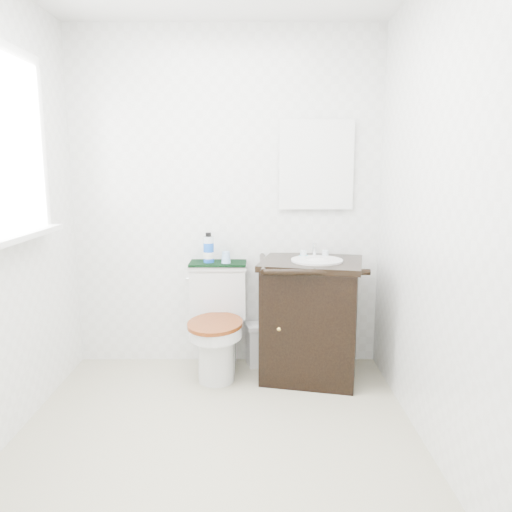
{
  "coord_description": "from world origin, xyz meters",
  "views": [
    {
      "loc": [
        0.21,
        -2.38,
        1.45
      ],
      "look_at": [
        0.21,
        0.75,
        0.88
      ],
      "focal_mm": 35.0,
      "sensor_mm": 36.0,
      "label": 1
    }
  ],
  "objects_px": {
    "vanity": "(311,316)",
    "trash_bin": "(261,344)",
    "toilet": "(217,327)",
    "cup": "(226,257)",
    "mouthwash_bottle": "(209,249)"
  },
  "relations": [
    {
      "from": "vanity",
      "to": "trash_bin",
      "type": "distance_m",
      "value": 0.48
    },
    {
      "from": "toilet",
      "to": "trash_bin",
      "type": "xyz_separation_m",
      "value": [
        0.31,
        0.13,
        -0.18
      ]
    },
    {
      "from": "toilet",
      "to": "cup",
      "type": "distance_m",
      "value": 0.49
    },
    {
      "from": "toilet",
      "to": "vanity",
      "type": "bearing_deg",
      "value": -5.9
    },
    {
      "from": "toilet",
      "to": "trash_bin",
      "type": "bearing_deg",
      "value": 23.04
    },
    {
      "from": "toilet",
      "to": "trash_bin",
      "type": "distance_m",
      "value": 0.38
    },
    {
      "from": "cup",
      "to": "vanity",
      "type": "bearing_deg",
      "value": -14.32
    },
    {
      "from": "trash_bin",
      "to": "toilet",
      "type": "bearing_deg",
      "value": -156.96
    },
    {
      "from": "trash_bin",
      "to": "mouthwash_bottle",
      "type": "bearing_deg",
      "value": -177.34
    },
    {
      "from": "vanity",
      "to": "mouthwash_bottle",
      "type": "relative_size",
      "value": 4.36
    },
    {
      "from": "mouthwash_bottle",
      "to": "cup",
      "type": "distance_m",
      "value": 0.14
    },
    {
      "from": "mouthwash_bottle",
      "to": "cup",
      "type": "bearing_deg",
      "value": -13.64
    },
    {
      "from": "trash_bin",
      "to": "vanity",
      "type": "bearing_deg",
      "value": -30.0
    },
    {
      "from": "toilet",
      "to": "vanity",
      "type": "height_order",
      "value": "vanity"
    },
    {
      "from": "mouthwash_bottle",
      "to": "cup",
      "type": "xyz_separation_m",
      "value": [
        0.12,
        -0.03,
        -0.06
      ]
    }
  ]
}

